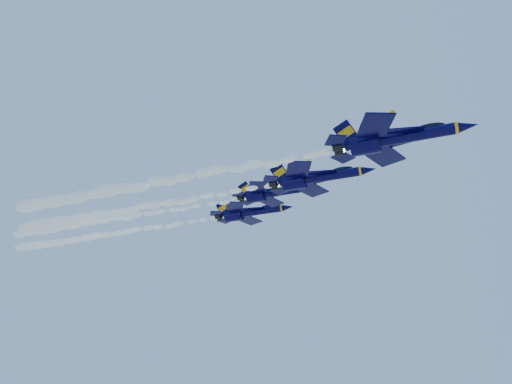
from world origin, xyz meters
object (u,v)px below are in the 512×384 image
(jet_lead, at_px, (393,139))
(jet_second, at_px, (315,178))
(jet_third, at_px, (272,193))
(jet_fourth, at_px, (249,212))

(jet_lead, distance_m, jet_second, 19.11)
(jet_third, bearing_deg, jet_fourth, 132.34)
(jet_third, relative_size, jet_fourth, 0.91)
(jet_lead, relative_size, jet_second, 1.03)
(jet_fourth, bearing_deg, jet_third, -47.66)
(jet_lead, relative_size, jet_third, 1.18)
(jet_lead, xyz_separation_m, jet_second, (-13.63, 13.11, 2.73))
(jet_second, distance_m, jet_fourth, 25.35)
(jet_lead, xyz_separation_m, jet_fourth, (-31.87, 30.43, 5.91))
(jet_lead, xyz_separation_m, jet_third, (-23.98, 21.77, 5.35))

